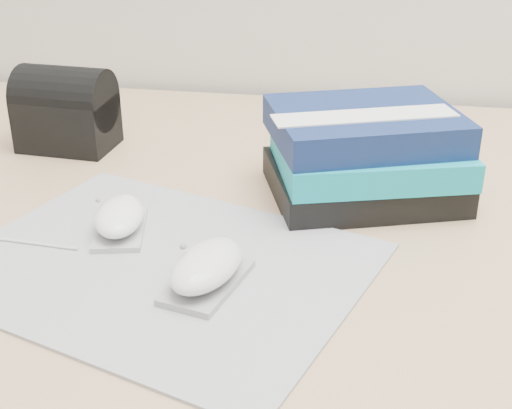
% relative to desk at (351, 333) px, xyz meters
% --- Properties ---
extents(desk, '(1.60, 0.80, 0.73)m').
position_rel_desk_xyz_m(desk, '(0.00, 0.00, 0.00)').
color(desk, tan).
rests_on(desk, ground).
extents(mousepad, '(0.48, 0.42, 0.00)m').
position_rel_desk_xyz_m(mousepad, '(-0.19, -0.24, 0.24)').
color(mousepad, gray).
rests_on(mousepad, desk).
extents(mouse_rear, '(0.07, 0.10, 0.04)m').
position_rel_desk_xyz_m(mouse_rear, '(-0.25, -0.19, 0.25)').
color(mouse_rear, '#A5A5A8').
rests_on(mouse_rear, mousepad).
extents(mouse_front, '(0.08, 0.11, 0.04)m').
position_rel_desk_xyz_m(mouse_front, '(-0.14, -0.27, 0.26)').
color(mouse_front, '#979799').
rests_on(mouse_front, mousepad).
extents(book_stack, '(0.26, 0.24, 0.11)m').
position_rel_desk_xyz_m(book_stack, '(0.00, -0.04, 0.29)').
color(book_stack, black).
rests_on(book_stack, desk).
extents(pouch, '(0.13, 0.10, 0.12)m').
position_rel_desk_xyz_m(pouch, '(-0.41, 0.05, 0.29)').
color(pouch, black).
rests_on(pouch, desk).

